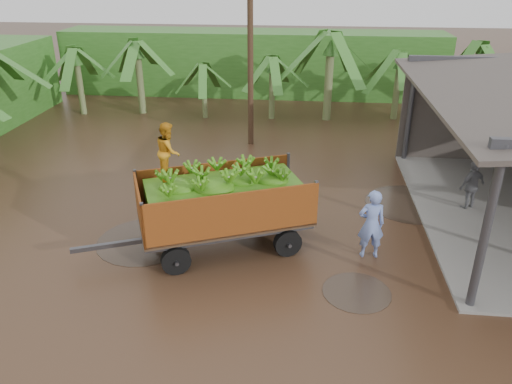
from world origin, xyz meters
TOP-DOWN VIEW (x-y plane):
  - ground at (0.00, 0.00)m, footprint 100.00×100.00m
  - hedge_north at (-2.00, 16.00)m, footprint 22.00×3.00m
  - banana_trailer at (-0.80, -1.62)m, footprint 6.29×3.79m
  - man_blue at (3.17, -1.72)m, footprint 0.76×0.54m
  - man_grey at (6.63, 1.43)m, footprint 1.05×0.86m
  - utility_pole at (-1.04, 6.99)m, footprint 1.20×0.24m
  - banana_plants at (-5.01, 7.07)m, footprint 24.99×20.59m

SIDE VIEW (x-z plane):
  - ground at x=0.00m, z-range 0.00..0.00m
  - man_grey at x=6.63m, z-range 0.00..1.67m
  - man_blue at x=3.17m, z-range 0.00..1.95m
  - banana_trailer at x=-0.80m, z-range -0.43..3.19m
  - hedge_north at x=-2.00m, z-range 0.00..3.60m
  - banana_plants at x=-5.01m, z-range -0.35..4.11m
  - utility_pole at x=-1.04m, z-range 0.06..8.80m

